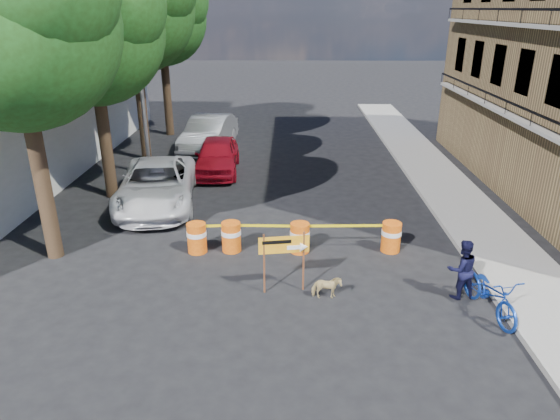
{
  "coord_description": "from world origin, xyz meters",
  "views": [
    {
      "loc": [
        -0.05,
        -10.82,
        6.7
      ],
      "look_at": [
        -0.29,
        2.46,
        1.3
      ],
      "focal_mm": 32.0,
      "sensor_mm": 36.0,
      "label": 1
    }
  ],
  "objects_px": {
    "barrel_mid_left": "(231,236)",
    "barrel_far_right": "(391,236)",
    "barrel_far_left": "(197,237)",
    "bicycle": "(494,274)",
    "sedan_red": "(217,155)",
    "sedan_silver": "(209,133)",
    "detour_sign": "(290,249)",
    "suv_white": "(157,185)",
    "pedestrian": "(462,269)",
    "barrel_mid_right": "(300,237)",
    "dog": "(327,288)"
  },
  "relations": [
    {
      "from": "detour_sign",
      "to": "bicycle",
      "type": "relative_size",
      "value": 0.76
    },
    {
      "from": "barrel_mid_left",
      "to": "barrel_far_right",
      "type": "bearing_deg",
      "value": 0.9
    },
    {
      "from": "barrel_mid_left",
      "to": "barrel_mid_right",
      "type": "xyz_separation_m",
      "value": [
        2.01,
        -0.02,
        0.0
      ]
    },
    {
      "from": "barrel_mid_left",
      "to": "barrel_far_right",
      "type": "height_order",
      "value": "same"
    },
    {
      "from": "barrel_far_right",
      "to": "sedan_silver",
      "type": "height_order",
      "value": "sedan_silver"
    },
    {
      "from": "barrel_mid_right",
      "to": "bicycle",
      "type": "relative_size",
      "value": 0.42
    },
    {
      "from": "dog",
      "to": "barrel_mid_left",
      "type": "bearing_deg",
      "value": 42.55
    },
    {
      "from": "barrel_mid_left",
      "to": "suv_white",
      "type": "xyz_separation_m",
      "value": [
        -3.08,
        3.65,
        0.31
      ]
    },
    {
      "from": "barrel_far_left",
      "to": "dog",
      "type": "distance_m",
      "value": 4.4
    },
    {
      "from": "barrel_far_left",
      "to": "detour_sign",
      "type": "height_order",
      "value": "detour_sign"
    },
    {
      "from": "suv_white",
      "to": "sedan_silver",
      "type": "xyz_separation_m",
      "value": [
        0.76,
        7.58,
        0.07
      ]
    },
    {
      "from": "barrel_mid_right",
      "to": "dog",
      "type": "xyz_separation_m",
      "value": [
        0.61,
        -2.56,
        -0.17
      ]
    },
    {
      "from": "bicycle",
      "to": "sedan_red",
      "type": "bearing_deg",
      "value": 113.62
    },
    {
      "from": "sedan_red",
      "to": "sedan_silver",
      "type": "distance_m",
      "value": 3.72
    },
    {
      "from": "dog",
      "to": "pedestrian",
      "type": "bearing_deg",
      "value": -90.51
    },
    {
      "from": "sedan_red",
      "to": "barrel_far_right",
      "type": "bearing_deg",
      "value": -53.82
    },
    {
      "from": "barrel_mid_right",
      "to": "sedan_red",
      "type": "xyz_separation_m",
      "value": [
        -3.44,
        7.65,
        0.28
      ]
    },
    {
      "from": "bicycle",
      "to": "suv_white",
      "type": "bearing_deg",
      "value": 131.93
    },
    {
      "from": "barrel_far_right",
      "to": "sedan_red",
      "type": "xyz_separation_m",
      "value": [
        -6.13,
        7.55,
        0.28
      ]
    },
    {
      "from": "dog",
      "to": "sedan_silver",
      "type": "height_order",
      "value": "sedan_silver"
    },
    {
      "from": "barrel_mid_right",
      "to": "suv_white",
      "type": "relative_size",
      "value": 0.16
    },
    {
      "from": "sedan_red",
      "to": "detour_sign",
      "type": "bearing_deg",
      "value": -75.2
    },
    {
      "from": "barrel_far_right",
      "to": "detour_sign",
      "type": "xyz_separation_m",
      "value": [
        -2.99,
        -2.31,
        0.7
      ]
    },
    {
      "from": "barrel_far_right",
      "to": "sedan_silver",
      "type": "relative_size",
      "value": 0.17
    },
    {
      "from": "suv_white",
      "to": "sedan_red",
      "type": "relative_size",
      "value": 1.28
    },
    {
      "from": "pedestrian",
      "to": "sedan_red",
      "type": "distance_m",
      "value": 12.47
    },
    {
      "from": "barrel_far_right",
      "to": "sedan_silver",
      "type": "bearing_deg",
      "value": 122.19
    },
    {
      "from": "detour_sign",
      "to": "sedan_red",
      "type": "distance_m",
      "value": 10.36
    },
    {
      "from": "barrel_mid_left",
      "to": "sedan_silver",
      "type": "xyz_separation_m",
      "value": [
        -2.32,
        11.23,
        0.39
      ]
    },
    {
      "from": "barrel_far_right",
      "to": "barrel_mid_right",
      "type": "bearing_deg",
      "value": -177.91
    },
    {
      "from": "pedestrian",
      "to": "barrel_mid_right",
      "type": "bearing_deg",
      "value": -42.46
    },
    {
      "from": "barrel_far_left",
      "to": "barrel_far_right",
      "type": "relative_size",
      "value": 1.0
    },
    {
      "from": "barrel_mid_left",
      "to": "suv_white",
      "type": "relative_size",
      "value": 0.16
    },
    {
      "from": "sedan_red",
      "to": "pedestrian",
      "type": "bearing_deg",
      "value": -56.74
    },
    {
      "from": "barrel_far_right",
      "to": "suv_white",
      "type": "distance_m",
      "value": 8.57
    },
    {
      "from": "barrel_far_right",
      "to": "dog",
      "type": "height_order",
      "value": "barrel_far_right"
    },
    {
      "from": "barrel_mid_right",
      "to": "sedan_silver",
      "type": "height_order",
      "value": "sedan_silver"
    },
    {
      "from": "bicycle",
      "to": "suv_white",
      "type": "height_order",
      "value": "bicycle"
    },
    {
      "from": "dog",
      "to": "sedan_red",
      "type": "distance_m",
      "value": 10.99
    },
    {
      "from": "barrel_far_left",
      "to": "pedestrian",
      "type": "xyz_separation_m",
      "value": [
        6.93,
        -2.35,
        0.3
      ]
    },
    {
      "from": "detour_sign",
      "to": "barrel_mid_left",
      "type": "bearing_deg",
      "value": 118.69
    },
    {
      "from": "pedestrian",
      "to": "sedan_silver",
      "type": "relative_size",
      "value": 0.3
    },
    {
      "from": "dog",
      "to": "suv_white",
      "type": "relative_size",
      "value": 0.13
    },
    {
      "from": "barrel_mid_left",
      "to": "bicycle",
      "type": "distance_m",
      "value": 7.15
    },
    {
      "from": "barrel_far_left",
      "to": "bicycle",
      "type": "relative_size",
      "value": 0.42
    },
    {
      "from": "detour_sign",
      "to": "suv_white",
      "type": "relative_size",
      "value": 0.29
    },
    {
      "from": "barrel_mid_right",
      "to": "detour_sign",
      "type": "height_order",
      "value": "detour_sign"
    },
    {
      "from": "sedan_silver",
      "to": "sedan_red",
      "type": "bearing_deg",
      "value": -68.43
    },
    {
      "from": "barrel_mid_left",
      "to": "sedan_silver",
      "type": "height_order",
      "value": "sedan_silver"
    },
    {
      "from": "suv_white",
      "to": "sedan_red",
      "type": "bearing_deg",
      "value": 59.62
    }
  ]
}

